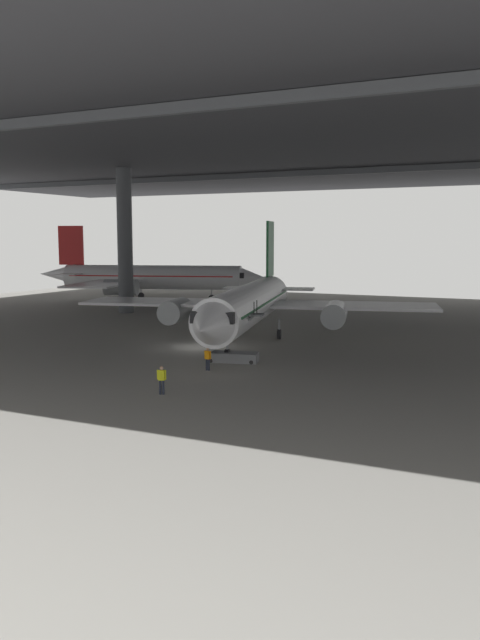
% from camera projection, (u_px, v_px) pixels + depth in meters
% --- Properties ---
extents(ground_plane, '(110.00, 110.00, 0.00)m').
position_uv_depth(ground_plane, '(198.00, 347.00, 53.71)').
color(ground_plane, gray).
extents(hangar_structure, '(121.00, 99.00, 18.44)m').
position_uv_depth(hangar_structure, '(264.00, 148.00, 63.84)').
color(hangar_structure, '#4C4F54').
rests_on(hangar_structure, ground_plane).
extents(airplane_main, '(32.78, 33.32, 10.68)m').
position_uv_depth(airplane_main, '(250.00, 304.00, 56.19)').
color(airplane_main, white).
rests_on(airplane_main, ground_plane).
extents(boarding_stairs, '(4.25, 2.35, 4.49)m').
position_uv_depth(boarding_stairs, '(234.00, 352.00, 47.28)').
color(boarding_stairs, slate).
rests_on(boarding_stairs, ground_plane).
extents(crew_worker_near_nose, '(0.53, 0.32, 1.66)m').
position_uv_depth(crew_worker_near_nose, '(162.00, 378.00, 37.36)').
color(crew_worker_near_nose, '#232838').
rests_on(crew_worker_near_nose, ground_plane).
extents(crew_worker_by_stairs, '(0.55, 0.27, 1.57)m').
position_uv_depth(crew_worker_by_stairs, '(208.00, 358.00, 44.18)').
color(crew_worker_by_stairs, '#232838').
rests_on(crew_worker_by_stairs, ground_plane).
extents(airplane_distant, '(33.39, 33.00, 10.77)m').
position_uv_depth(airplane_distant, '(149.00, 277.00, 94.38)').
color(airplane_distant, white).
rests_on(airplane_distant, ground_plane).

